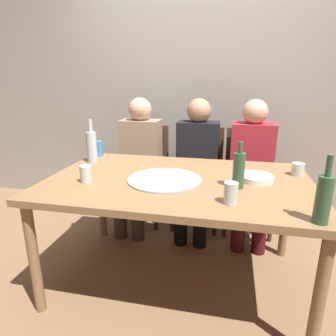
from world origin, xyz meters
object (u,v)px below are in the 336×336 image
at_px(tumbler_far, 298,169).
at_px(chair_middle, 198,170).
at_px(beer_bottle, 239,170).
at_px(water_bottle, 92,146).
at_px(soda_can, 99,148).
at_px(dining_table, 178,189).
at_px(guest_in_sweater, 138,158).
at_px(chair_left, 143,166).
at_px(guest_in_beanie, 196,161).
at_px(tumbler_near, 86,174).
at_px(pizza_tray, 165,180).
at_px(wine_glass, 231,193).
at_px(plate_stack, 256,178).
at_px(chair_right, 249,173).
at_px(guest_by_wall, 251,164).
at_px(wine_bottle, 324,198).

bearing_deg(tumbler_far, chair_middle, 136.16).
height_order(beer_bottle, chair_middle, beer_bottle).
xyz_separation_m(water_bottle, soda_can, (-0.03, 0.18, -0.06)).
xyz_separation_m(dining_table, water_bottle, (-0.69, 0.24, 0.19)).
relative_size(beer_bottle, guest_in_sweater, 0.23).
bearing_deg(tumbler_far, guest_in_sweater, 156.81).
distance_m(tumbler_far, chair_left, 1.44).
bearing_deg(guest_in_beanie, tumbler_near, 59.36).
height_order(soda_can, guest_in_sweater, guest_in_sweater).
bearing_deg(tumbler_near, soda_can, 107.96).
relative_size(pizza_tray, tumbler_far, 5.62).
distance_m(beer_bottle, guest_in_sweater, 1.22).
bearing_deg(guest_in_beanie, beer_bottle, 111.68).
bearing_deg(beer_bottle, water_bottle, 162.97).
bearing_deg(guest_in_beanie, pizza_tray, 82.88).
xyz_separation_m(pizza_tray, wine_glass, (0.40, -0.27, 0.05)).
bearing_deg(soda_can, plate_stack, -16.40).
bearing_deg(chair_right, water_bottle, 29.51).
bearing_deg(chair_right, wine_glass, 82.07).
relative_size(dining_table, soda_can, 13.25).
distance_m(pizza_tray, chair_left, 1.08).
relative_size(water_bottle, chair_right, 0.35).
bearing_deg(chair_middle, guest_in_sweater, 15.92).
distance_m(wine_glass, plate_stack, 0.42).
bearing_deg(guest_by_wall, tumbler_near, 42.54).
height_order(pizza_tray, chair_right, chair_right).
distance_m(dining_table, chair_left, 1.05).
xyz_separation_m(plate_stack, chair_left, (-0.97, 0.84, -0.23)).
height_order(dining_table, chair_left, chair_left).
distance_m(tumbler_far, chair_right, 0.77).
relative_size(beer_bottle, tumbler_far, 3.29).
bearing_deg(chair_left, pizza_tray, 114.07).
bearing_deg(tumbler_far, dining_table, -162.76).
height_order(water_bottle, chair_middle, water_bottle).
bearing_deg(chair_right, chair_middle, 0.00).
xyz_separation_m(pizza_tray, plate_stack, (0.54, 0.12, 0.01)).
bearing_deg(guest_by_wall, water_bottle, 23.65).
distance_m(dining_table, guest_by_wall, 0.90).
xyz_separation_m(chair_right, guest_by_wall, (-0.00, -0.15, 0.13)).
distance_m(water_bottle, guest_by_wall, 1.31).
bearing_deg(water_bottle, guest_in_sweater, 70.28).
bearing_deg(water_bottle, guest_by_wall, 23.65).
relative_size(beer_bottle, chair_left, 0.29).
bearing_deg(guest_by_wall, chair_right, -90.00).
height_order(wine_bottle, guest_in_sweater, guest_in_sweater).
xyz_separation_m(beer_bottle, tumbler_far, (0.38, 0.31, -0.07)).
bearing_deg(beer_bottle, guest_in_beanie, 111.68).
bearing_deg(chair_middle, wine_glass, 103.48).
xyz_separation_m(beer_bottle, tumbler_near, (-0.89, -0.10, -0.06)).
distance_m(dining_table, pizza_tray, 0.12).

